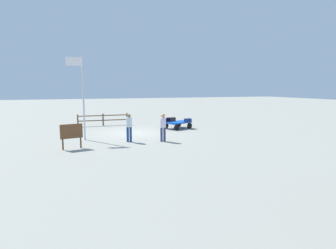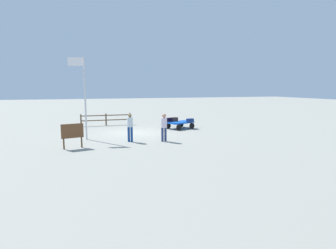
# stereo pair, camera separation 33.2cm
# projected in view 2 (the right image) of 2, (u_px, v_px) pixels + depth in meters

# --- Properties ---
(ground_plane) EXTENTS (120.00, 120.00, 0.00)m
(ground_plane) POSITION_uv_depth(u_px,v_px,m) (135.00, 133.00, 19.89)
(ground_plane) COLOR gray
(luggage_cart) EXTENTS (2.28, 1.94, 0.54)m
(luggage_cart) POSITION_uv_depth(u_px,v_px,m) (180.00, 123.00, 21.77)
(luggage_cart) COLOR blue
(luggage_cart) RESTS_ON ground
(suitcase_olive) EXTENTS (0.64, 0.38, 0.28)m
(suitcase_olive) POSITION_uv_depth(u_px,v_px,m) (168.00, 120.00, 21.89)
(suitcase_olive) COLOR black
(suitcase_olive) RESTS_ON luggage_cart
(suitcase_dark) EXTENTS (0.66, 0.46, 0.30)m
(suitcase_dark) POSITION_uv_depth(u_px,v_px,m) (174.00, 119.00, 22.13)
(suitcase_dark) COLOR #452F23
(suitcase_dark) RESTS_ON luggage_cart
(suitcase_maroon) EXTENTS (0.59, 0.43, 0.26)m
(suitcase_maroon) POSITION_uv_depth(u_px,v_px,m) (190.00, 120.00, 21.64)
(suitcase_maroon) COLOR navy
(suitcase_maroon) RESTS_ON luggage_cart
(worker_lead) EXTENTS (0.41, 0.41, 1.67)m
(worker_lead) POSITION_uv_depth(u_px,v_px,m) (164.00, 125.00, 16.59)
(worker_lead) COLOR navy
(worker_lead) RESTS_ON ground
(worker_trailing) EXTENTS (0.49, 0.49, 1.66)m
(worker_trailing) POSITION_uv_depth(u_px,v_px,m) (130.00, 125.00, 16.48)
(worker_trailing) COLOR navy
(worker_trailing) RESTS_ON ground
(flagpole) EXTENTS (0.96, 0.16, 5.06)m
(flagpole) POSITION_uv_depth(u_px,v_px,m) (83.00, 91.00, 16.91)
(flagpole) COLOR silver
(flagpole) RESTS_ON ground
(signboard) EXTENTS (1.13, 0.31, 1.31)m
(signboard) POSITION_uv_depth(u_px,v_px,m) (72.00, 132.00, 14.70)
(signboard) COLOR #4C3319
(signboard) RESTS_ON ground
(wooden_fence) EXTENTS (4.16, 0.16, 1.00)m
(wooden_fence) POSITION_uv_depth(u_px,v_px,m) (106.00, 119.00, 23.59)
(wooden_fence) COLOR brown
(wooden_fence) RESTS_ON ground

